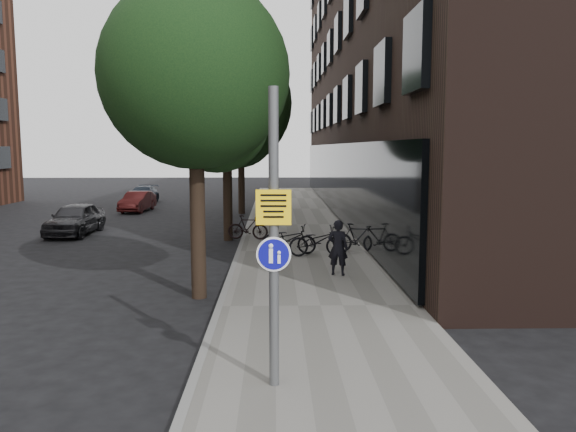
{
  "coord_description": "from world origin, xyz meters",
  "views": [
    {
      "loc": [
        -0.75,
        -8.79,
        3.61
      ],
      "look_at": [
        -0.45,
        4.4,
        2.0
      ],
      "focal_mm": 35.0,
      "sensor_mm": 36.0,
      "label": 1
    }
  ],
  "objects_px": {
    "pedestrian": "(338,248)",
    "parked_car_near": "(75,219)",
    "parked_bike_facade_near": "(317,241)",
    "signpost": "(274,239)"
  },
  "relations": [
    {
      "from": "parked_bike_facade_near",
      "to": "signpost",
      "type": "bearing_deg",
      "value": 163.22
    },
    {
      "from": "pedestrian",
      "to": "parked_car_near",
      "type": "height_order",
      "value": "pedestrian"
    },
    {
      "from": "pedestrian",
      "to": "parked_bike_facade_near",
      "type": "relative_size",
      "value": 0.83
    },
    {
      "from": "pedestrian",
      "to": "parked_bike_facade_near",
      "type": "distance_m",
      "value": 2.8
    },
    {
      "from": "parked_car_near",
      "to": "signpost",
      "type": "bearing_deg",
      "value": -60.0
    },
    {
      "from": "pedestrian",
      "to": "parked_car_near",
      "type": "relative_size",
      "value": 0.39
    },
    {
      "from": "parked_bike_facade_near",
      "to": "parked_car_near",
      "type": "height_order",
      "value": "parked_car_near"
    },
    {
      "from": "signpost",
      "to": "pedestrian",
      "type": "relative_size",
      "value": 2.83
    },
    {
      "from": "signpost",
      "to": "parked_bike_facade_near",
      "type": "relative_size",
      "value": 2.34
    },
    {
      "from": "signpost",
      "to": "pedestrian",
      "type": "bearing_deg",
      "value": 78.31
    }
  ]
}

